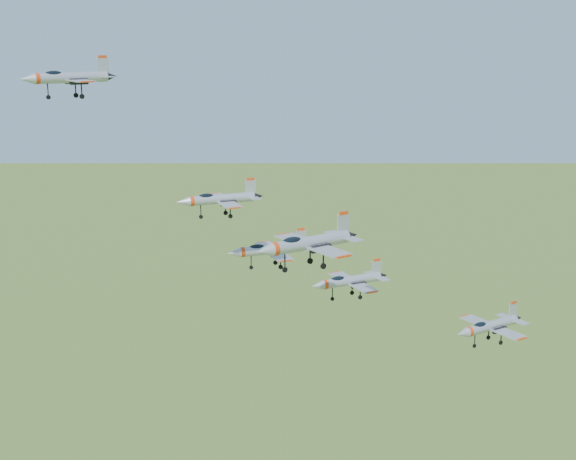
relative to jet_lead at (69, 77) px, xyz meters
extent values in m
cylinder|color=#9CA0A8|center=(0.35, 0.11, -0.03)|extent=(9.30, 4.02, 1.35)
cone|color=#9CA0A8|center=(-4.99, -1.53, -0.03)|extent=(2.18, 1.83, 1.35)
cone|color=black|center=(5.50, 1.69, -0.03)|extent=(1.72, 1.52, 1.14)
ellipsoid|color=black|center=(-1.82, -0.56, 0.48)|extent=(2.46, 1.59, 0.85)
cube|color=#9CA0A8|center=(1.40, -2.60, -0.29)|extent=(3.61, 5.05, 0.14)
cube|color=#9CA0A8|center=(-0.30, 2.94, -0.29)|extent=(3.61, 5.05, 0.14)
cube|color=#9CA0A8|center=(4.41, 1.36, 1.37)|extent=(1.52, 0.58, 2.17)
cube|color=#C2370D|center=(4.41, 1.36, 2.50)|extent=(1.13, 0.47, 0.36)
cylinder|color=#9CA0A8|center=(17.13, -11.28, -14.45)|extent=(8.30, 1.87, 1.19)
cone|color=#9CA0A8|center=(12.22, -11.69, -14.45)|extent=(1.74, 1.32, 1.19)
cone|color=black|center=(21.87, -10.88, -14.45)|extent=(1.36, 1.11, 1.01)
ellipsoid|color=black|center=(15.13, -11.45, -14.00)|extent=(2.08, 1.02, 0.75)
cube|color=#9CA0A8|center=(17.53, -13.82, -14.68)|extent=(2.43, 4.18, 0.13)
cube|color=#9CA0A8|center=(17.10, -8.72, -14.68)|extent=(2.43, 4.18, 0.13)
cube|color=#9CA0A8|center=(20.87, -10.97, -13.22)|extent=(1.38, 0.22, 1.92)
cube|color=#C2370D|center=(20.87, -10.97, -12.21)|extent=(1.01, 0.21, 0.32)
cylinder|color=#9CA0A8|center=(21.81, -32.21, -15.11)|extent=(9.26, 4.15, 1.34)
cone|color=#9CA0A8|center=(16.50, -33.94, -15.11)|extent=(2.19, 1.85, 1.34)
cone|color=black|center=(26.93, -30.55, -15.11)|extent=(1.73, 1.53, 1.14)
ellipsoid|color=black|center=(19.65, -32.91, -14.61)|extent=(2.46, 1.62, 0.85)
cube|color=#9CA0A8|center=(22.91, -34.90, -15.37)|extent=(3.67, 5.06, 0.14)
cube|color=#9CA0A8|center=(21.12, -29.39, -15.37)|extent=(3.67, 5.06, 0.14)
cube|color=#9CA0A8|center=(25.84, -30.90, -13.72)|extent=(1.51, 0.60, 2.17)
cube|color=#C2370D|center=(25.84, -30.90, -12.58)|extent=(1.13, 0.49, 0.36)
cylinder|color=#9CA0A8|center=(25.51, -4.06, -23.46)|extent=(9.23, 1.84, 1.32)
cone|color=#9CA0A8|center=(20.02, -4.37, -23.46)|extent=(1.91, 1.43, 1.32)
cone|color=black|center=(30.81, -3.76, -23.46)|extent=(1.49, 1.20, 1.13)
ellipsoid|color=black|center=(23.28, -4.18, -22.96)|extent=(2.29, 1.08, 0.84)
cube|color=#9CA0A8|center=(25.88, -6.89, -23.71)|extent=(2.59, 4.61, 0.14)
cube|color=#9CA0A8|center=(25.56, -1.20, -23.71)|extent=(2.59, 4.61, 0.14)
cube|color=#9CA0A8|center=(29.69, -3.82, -22.08)|extent=(1.53, 0.21, 2.14)
cube|color=#C2370D|center=(29.69, -3.82, -20.96)|extent=(1.13, 0.21, 0.36)
cylinder|color=#9CA0A8|center=(31.49, -18.93, -23.97)|extent=(8.02, 2.50, 1.15)
cone|color=#9CA0A8|center=(26.79, -19.75, -23.97)|extent=(1.76, 1.40, 1.15)
cone|color=black|center=(36.01, -18.14, -23.97)|extent=(1.39, 1.17, 0.98)
ellipsoid|color=black|center=(29.58, -19.26, -23.54)|extent=(2.06, 1.15, 0.73)
cube|color=#9CA0A8|center=(32.09, -21.33, -24.19)|extent=(2.67, 4.18, 0.12)
cube|color=#9CA0A8|center=(31.24, -16.46, -24.19)|extent=(2.67, 4.18, 0.12)
cube|color=#9CA0A8|center=(35.05, -18.30, -22.78)|extent=(1.32, 0.33, 1.85)
cube|color=#C2370D|center=(35.05, -18.30, -21.81)|extent=(0.98, 0.29, 0.31)
cylinder|color=#9CA0A8|center=(53.31, -15.67, -33.34)|extent=(9.19, 3.92, 1.33)
cone|color=#9CA0A8|center=(48.03, -17.26, -33.34)|extent=(2.14, 1.80, 1.33)
cone|color=black|center=(58.40, -14.14, -33.34)|extent=(1.70, 1.49, 1.13)
ellipsoid|color=black|center=(51.16, -16.32, -32.84)|extent=(2.43, 1.56, 0.84)
cube|color=#9CA0A8|center=(54.33, -18.35, -33.59)|extent=(3.55, 4.98, 0.14)
cube|color=#9CA0A8|center=(52.68, -12.87, -33.59)|extent=(3.55, 4.98, 0.14)
cube|color=#9CA0A8|center=(57.33, -14.46, -31.96)|extent=(1.50, 0.56, 2.15)
cube|color=#C2370D|center=(57.33, -14.46, -30.84)|extent=(1.12, 0.46, 0.36)
camera|label=1|loc=(-2.45, -106.61, 5.52)|focal=50.00mm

